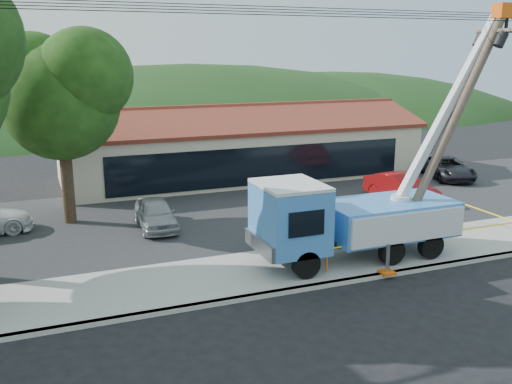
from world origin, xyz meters
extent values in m
plane|color=black|center=(0.00, 0.00, 0.00)|extent=(120.00, 120.00, 0.00)
cube|color=#A8A79D|center=(0.00, 2.10, 0.07)|extent=(60.00, 0.25, 0.15)
cube|color=#A8A79D|center=(0.00, 4.00, 0.07)|extent=(60.00, 4.00, 0.15)
cube|color=#28282B|center=(0.00, 12.00, 0.05)|extent=(60.00, 12.00, 0.10)
cube|color=beige|center=(4.00, 20.00, 1.70)|extent=(22.00, 8.00, 3.40)
cube|color=black|center=(4.00, 15.98, 1.43)|extent=(18.04, 0.08, 2.21)
cube|color=maroon|center=(4.00, 18.00, 3.90)|extent=(22.50, 4.53, 1.52)
cube|color=maroon|center=(4.00, 22.00, 3.90)|extent=(22.50, 4.53, 1.52)
cube|color=maroon|center=(4.00, 20.00, 4.55)|extent=(22.50, 0.30, 0.25)
cylinder|color=#332316|center=(-7.00, 13.00, 2.09)|extent=(0.56, 0.56, 4.18)
sphere|color=#17340E|center=(-7.00, 13.00, 5.70)|extent=(5.25, 5.25, 5.25)
sphere|color=#17340E|center=(-8.05, 13.70, 6.65)|extent=(4.20, 4.20, 4.20)
sphere|color=#17340E|center=(-5.95, 12.30, 6.84)|extent=(4.20, 4.20, 4.20)
ellipsoid|color=#1A3513|center=(10.00, 55.00, 0.00)|extent=(89.60, 64.00, 32.00)
ellipsoid|color=#1A3513|center=(30.00, 55.00, 0.00)|extent=(72.80, 52.00, 26.00)
cylinder|color=black|center=(0.00, 3.10, 8.98)|extent=(60.00, 0.02, 0.02)
cylinder|color=black|center=(0.00, 3.60, 9.10)|extent=(60.00, 0.02, 0.02)
cylinder|color=black|center=(0.00, 4.10, 9.22)|extent=(60.00, 0.02, 0.02)
cylinder|color=black|center=(0.00, 4.50, 9.34)|extent=(60.00, 0.02, 0.02)
cylinder|color=black|center=(0.16, 2.72, 0.66)|extent=(0.99, 0.33, 0.99)
cylinder|color=black|center=(0.16, 5.04, 0.66)|extent=(0.99, 0.33, 0.99)
cylinder|color=black|center=(3.69, 2.72, 0.66)|extent=(0.99, 0.33, 0.99)
cylinder|color=black|center=(3.69, 5.04, 0.66)|extent=(0.99, 0.33, 0.99)
cylinder|color=black|center=(5.46, 2.72, 0.66)|extent=(0.99, 0.33, 0.99)
cylinder|color=black|center=(5.46, 5.04, 0.66)|extent=(0.99, 0.33, 0.99)
cube|color=black|center=(3.03, 3.88, 0.94)|extent=(7.29, 1.10, 0.28)
cube|color=#3A94CF|center=(0.04, 3.88, 2.04)|extent=(2.21, 2.65, 2.32)
cube|color=silver|center=(0.04, 3.88, 3.26)|extent=(2.21, 2.65, 0.13)
cube|color=black|center=(-1.00, 3.88, 2.21)|extent=(0.09, 1.99, 0.99)
cube|color=gray|center=(-1.12, 3.88, 1.16)|extent=(0.17, 2.54, 0.55)
cube|color=#3A94CF|center=(4.24, 3.88, 1.60)|extent=(5.08, 2.65, 1.33)
cylinder|color=silver|center=(4.80, 3.88, 2.10)|extent=(0.77, 0.77, 0.66)
cube|color=silver|center=(6.79, 3.88, 5.88)|extent=(4.26, 0.31, 7.16)
cube|color=gray|center=(7.12, 3.88, 6.15)|extent=(2.57, 0.20, 4.30)
cube|color=#FF5C0D|center=(8.78, 3.66, 9.38)|extent=(0.66, 0.55, 0.55)
cube|color=#FF5C0D|center=(3.03, 2.00, 0.21)|extent=(0.50, 0.50, 0.09)
cube|color=#FF5C0D|center=(5.90, 5.76, 0.21)|extent=(0.50, 0.50, 0.09)
cylinder|color=brown|center=(6.55, 3.57, 4.76)|extent=(4.79, 0.34, 9.38)
cube|color=brown|center=(8.41, 3.57, 8.61)|extent=(0.17, 1.93, 0.17)
cylinder|color=black|center=(8.20, 4.10, 8.28)|extent=(0.58, 0.39, 0.65)
cylinder|color=black|center=(8.20, 3.03, 8.28)|extent=(0.58, 0.39, 0.65)
cylinder|color=#FF5C0D|center=(1.13, 2.99, 0.61)|extent=(0.06, 0.06, 0.92)
cylinder|color=#FF5C0D|center=(9.98, 6.12, 0.61)|extent=(0.06, 0.06, 0.92)
cylinder|color=#FF5C0D|center=(1.13, 6.12, 0.61)|extent=(0.06, 0.06, 0.92)
cube|color=#DAC00B|center=(5.56, 2.99, 1.02)|extent=(8.84, 0.01, 0.06)
cube|color=#DAC00B|center=(9.98, 4.55, 1.02)|extent=(0.01, 3.12, 0.06)
cube|color=#DAC00B|center=(5.56, 6.12, 1.02)|extent=(8.84, 0.01, 0.06)
cube|color=#DAC00B|center=(1.13, 4.55, 1.02)|extent=(0.01, 3.12, 0.06)
imported|color=#9D9FA4|center=(-3.45, 10.62, 0.00)|extent=(1.73, 3.98, 1.34)
imported|color=maroon|center=(9.66, 10.48, 0.00)|extent=(2.19, 4.62, 1.46)
imported|color=black|center=(15.72, 14.14, 0.00)|extent=(3.38, 5.16, 1.32)
camera|label=1|loc=(-8.33, -13.98, 7.89)|focal=40.00mm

